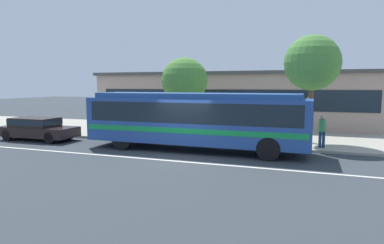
{
  "coord_description": "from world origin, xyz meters",
  "views": [
    {
      "loc": [
        5.38,
        -13.56,
        3.17
      ],
      "look_at": [
        -0.3,
        2.34,
        1.3
      ],
      "focal_mm": 31.6,
      "sensor_mm": 36.0,
      "label": 1
    }
  ],
  "objects_px": {
    "bus_stop_sign": "(307,115)",
    "street_tree_near_stop": "(185,81)",
    "street_tree_mid_block": "(312,63)",
    "pedestrian_walking_along_curb": "(272,125)",
    "transit_bus": "(196,117)",
    "sedan_behind_bus": "(37,128)",
    "pedestrian_waiting_near_sign": "(322,128)",
    "pedestrian_standing_by_tree": "(145,118)"
  },
  "relations": [
    {
      "from": "transit_bus",
      "to": "bus_stop_sign",
      "type": "bearing_deg",
      "value": 22.55
    },
    {
      "from": "pedestrian_waiting_near_sign",
      "to": "pedestrian_standing_by_tree",
      "type": "height_order",
      "value": "pedestrian_standing_by_tree"
    },
    {
      "from": "transit_bus",
      "to": "street_tree_mid_block",
      "type": "distance_m",
      "value": 6.77
    },
    {
      "from": "street_tree_mid_block",
      "to": "pedestrian_standing_by_tree",
      "type": "bearing_deg",
      "value": -178.76
    },
    {
      "from": "pedestrian_standing_by_tree",
      "to": "street_tree_near_stop",
      "type": "relative_size",
      "value": 0.37
    },
    {
      "from": "transit_bus",
      "to": "bus_stop_sign",
      "type": "height_order",
      "value": "transit_bus"
    },
    {
      "from": "sedan_behind_bus",
      "to": "pedestrian_standing_by_tree",
      "type": "relative_size",
      "value": 2.59
    },
    {
      "from": "transit_bus",
      "to": "bus_stop_sign",
      "type": "xyz_separation_m",
      "value": [
        5.03,
        2.09,
        0.07
      ]
    },
    {
      "from": "pedestrian_waiting_near_sign",
      "to": "street_tree_mid_block",
      "type": "xyz_separation_m",
      "value": [
        -0.58,
        1.33,
        3.21
      ]
    },
    {
      "from": "street_tree_near_stop",
      "to": "transit_bus",
      "type": "bearing_deg",
      "value": -63.3
    },
    {
      "from": "pedestrian_waiting_near_sign",
      "to": "street_tree_near_stop",
      "type": "relative_size",
      "value": 0.34
    },
    {
      "from": "pedestrian_walking_along_curb",
      "to": "street_tree_mid_block",
      "type": "relative_size",
      "value": 0.3
    },
    {
      "from": "transit_bus",
      "to": "pedestrian_waiting_near_sign",
      "type": "xyz_separation_m",
      "value": [
        5.75,
        2.15,
        -0.55
      ]
    },
    {
      "from": "transit_bus",
      "to": "pedestrian_standing_by_tree",
      "type": "bearing_deg",
      "value": 143.73
    },
    {
      "from": "pedestrian_walking_along_curb",
      "to": "street_tree_near_stop",
      "type": "height_order",
      "value": "street_tree_near_stop"
    },
    {
      "from": "pedestrian_standing_by_tree",
      "to": "street_tree_mid_block",
      "type": "bearing_deg",
      "value": 1.24
    },
    {
      "from": "pedestrian_waiting_near_sign",
      "to": "transit_bus",
      "type": "bearing_deg",
      "value": -159.51
    },
    {
      "from": "sedan_behind_bus",
      "to": "pedestrian_walking_along_curb",
      "type": "bearing_deg",
      "value": 11.76
    },
    {
      "from": "bus_stop_sign",
      "to": "street_tree_mid_block",
      "type": "relative_size",
      "value": 0.43
    },
    {
      "from": "street_tree_near_stop",
      "to": "pedestrian_standing_by_tree",
      "type": "bearing_deg",
      "value": -147.13
    },
    {
      "from": "pedestrian_walking_along_curb",
      "to": "street_tree_mid_block",
      "type": "xyz_separation_m",
      "value": [
        1.86,
        0.96,
        3.19
      ]
    },
    {
      "from": "street_tree_mid_block",
      "to": "pedestrian_waiting_near_sign",
      "type": "bearing_deg",
      "value": -66.58
    },
    {
      "from": "sedan_behind_bus",
      "to": "pedestrian_waiting_near_sign",
      "type": "distance_m",
      "value": 15.47
    },
    {
      "from": "street_tree_near_stop",
      "to": "street_tree_mid_block",
      "type": "distance_m",
      "value": 7.64
    },
    {
      "from": "sedan_behind_bus",
      "to": "street_tree_near_stop",
      "type": "height_order",
      "value": "street_tree_near_stop"
    },
    {
      "from": "sedan_behind_bus",
      "to": "pedestrian_standing_by_tree",
      "type": "bearing_deg",
      "value": 33.98
    },
    {
      "from": "bus_stop_sign",
      "to": "sedan_behind_bus",
      "type": "bearing_deg",
      "value": -171.23
    },
    {
      "from": "pedestrian_standing_by_tree",
      "to": "street_tree_near_stop",
      "type": "distance_m",
      "value": 3.39
    },
    {
      "from": "pedestrian_waiting_near_sign",
      "to": "pedestrian_standing_by_tree",
      "type": "relative_size",
      "value": 0.93
    },
    {
      "from": "bus_stop_sign",
      "to": "street_tree_near_stop",
      "type": "bearing_deg",
      "value": 160.88
    },
    {
      "from": "street_tree_mid_block",
      "to": "pedestrian_walking_along_curb",
      "type": "bearing_deg",
      "value": -152.63
    },
    {
      "from": "pedestrian_standing_by_tree",
      "to": "street_tree_mid_block",
      "type": "xyz_separation_m",
      "value": [
        9.63,
        0.21,
        3.13
      ]
    },
    {
      "from": "street_tree_mid_block",
      "to": "street_tree_near_stop",
      "type": "bearing_deg",
      "value": 171.19
    },
    {
      "from": "pedestrian_waiting_near_sign",
      "to": "pedestrian_walking_along_curb",
      "type": "bearing_deg",
      "value": 171.4
    },
    {
      "from": "transit_bus",
      "to": "street_tree_near_stop",
      "type": "relative_size",
      "value": 2.25
    },
    {
      "from": "transit_bus",
      "to": "street_tree_mid_block",
      "type": "height_order",
      "value": "street_tree_mid_block"
    },
    {
      "from": "sedan_behind_bus",
      "to": "pedestrian_walking_along_curb",
      "type": "relative_size",
      "value": 2.72
    },
    {
      "from": "sedan_behind_bus",
      "to": "pedestrian_standing_by_tree",
      "type": "height_order",
      "value": "pedestrian_standing_by_tree"
    },
    {
      "from": "pedestrian_walking_along_curb",
      "to": "street_tree_mid_block",
      "type": "bearing_deg",
      "value": 27.37
    },
    {
      "from": "pedestrian_waiting_near_sign",
      "to": "street_tree_mid_block",
      "type": "distance_m",
      "value": 3.52
    },
    {
      "from": "transit_bus",
      "to": "pedestrian_standing_by_tree",
      "type": "xyz_separation_m",
      "value": [
        -4.46,
        3.27,
        -0.47
      ]
    },
    {
      "from": "street_tree_near_stop",
      "to": "sedan_behind_bus",
      "type": "bearing_deg",
      "value": -146.35
    }
  ]
}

